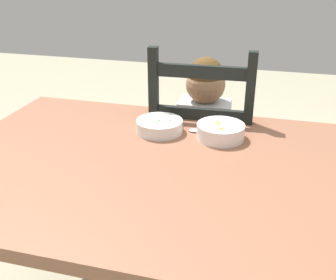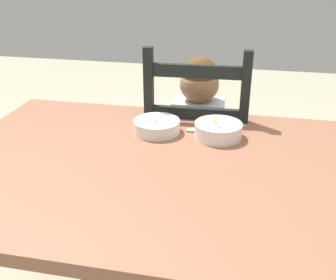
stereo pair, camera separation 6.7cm
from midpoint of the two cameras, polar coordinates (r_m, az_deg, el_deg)
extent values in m
cube|color=#8C5940|center=(1.31, -3.70, -3.96)|extent=(1.38, 0.98, 0.04)
cylinder|color=#8C5940|center=(2.04, -17.29, -5.53)|extent=(0.07, 0.07, 0.68)
cylinder|color=#8C5940|center=(1.84, 19.40, -9.43)|extent=(0.07, 0.07, 0.68)
cube|color=black|center=(1.94, 3.18, -3.38)|extent=(0.44, 0.44, 0.02)
cube|color=black|center=(2.20, 8.54, -6.31)|extent=(0.04, 0.04, 0.41)
cube|color=black|center=(2.23, -1.29, -5.57)|extent=(0.04, 0.04, 0.41)
cube|color=black|center=(1.89, 8.26, -12.24)|extent=(0.04, 0.04, 0.41)
cube|color=black|center=(1.92, -3.37, -11.25)|extent=(0.04, 0.04, 0.41)
cube|color=black|center=(1.63, 9.35, 2.34)|extent=(0.04, 0.04, 0.58)
cube|color=black|center=(1.67, -3.80, 3.16)|extent=(0.04, 0.04, 0.58)
cube|color=black|center=(1.57, 2.85, 9.65)|extent=(0.36, 0.04, 0.05)
cube|color=black|center=(1.63, 2.72, 3.72)|extent=(0.36, 0.04, 0.05)
cube|color=silver|center=(1.84, 3.16, 0.86)|extent=(0.22, 0.14, 0.32)
sphere|color=#A37B57|center=(1.75, 3.34, 7.93)|extent=(0.17, 0.17, 0.17)
sphere|color=#53391A|center=(1.74, 3.37, 9.14)|extent=(0.16, 0.16, 0.16)
cylinder|color=#3F4C72|center=(1.93, 0.70, -10.65)|extent=(0.07, 0.07, 0.43)
cylinder|color=#3F4C72|center=(1.91, 3.99, -11.02)|extent=(0.07, 0.07, 0.43)
cylinder|color=silver|center=(1.74, -1.53, 2.31)|extent=(0.06, 0.24, 0.13)
cylinder|color=silver|center=(1.70, 7.04, 1.61)|extent=(0.06, 0.24, 0.13)
cylinder|color=white|center=(1.51, -2.87, 1.94)|extent=(0.17, 0.17, 0.05)
cylinder|color=white|center=(1.51, -2.86, 1.23)|extent=(0.08, 0.08, 0.01)
cylinder|color=green|center=(1.50, -2.88, 2.19)|extent=(0.14, 0.14, 0.03)
sphere|color=green|center=(1.49, -2.92, 2.57)|extent=(0.01, 0.01, 0.01)
sphere|color=green|center=(1.50, -2.88, 2.65)|extent=(0.01, 0.01, 0.01)
sphere|color=green|center=(1.49, -1.15, 2.61)|extent=(0.01, 0.01, 0.01)
sphere|color=green|center=(1.47, -3.05, 2.27)|extent=(0.01, 0.01, 0.01)
sphere|color=green|center=(1.50, -4.24, 2.64)|extent=(0.01, 0.01, 0.01)
cylinder|color=white|center=(1.47, 5.80, 1.36)|extent=(0.17, 0.17, 0.05)
cylinder|color=white|center=(1.48, 5.76, 0.50)|extent=(0.08, 0.08, 0.01)
cylinder|color=orange|center=(1.46, 5.81, 1.66)|extent=(0.14, 0.14, 0.03)
cube|color=orange|center=(1.46, 5.48, 2.23)|extent=(0.02, 0.02, 0.01)
cube|color=orange|center=(1.42, 5.90, 1.61)|extent=(0.02, 0.02, 0.01)
cube|color=orange|center=(1.48, 5.35, 2.56)|extent=(0.02, 0.02, 0.01)
cube|color=silver|center=(1.52, 4.65, 1.29)|extent=(0.10, 0.03, 0.00)
ellipsoid|color=silver|center=(1.52, 2.12, 1.43)|extent=(0.05, 0.04, 0.01)
camera|label=1|loc=(0.03, 88.55, 0.67)|focal=43.20mm
camera|label=2|loc=(0.03, -91.45, -0.67)|focal=43.20mm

